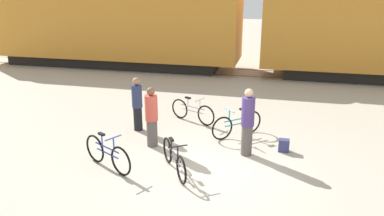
{
  "coord_description": "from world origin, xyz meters",
  "views": [
    {
      "loc": [
        1.51,
        -7.97,
        4.28
      ],
      "look_at": [
        -0.71,
        1.24,
        1.1
      ],
      "focal_mm": 35.0,
      "sensor_mm": 36.0,
      "label": 1
    }
  ],
  "objects_px": {
    "person_in_navy": "(137,104)",
    "bicycle_black": "(174,159)",
    "freight_train": "(252,19)",
    "bicycle_silver": "(193,111)",
    "backpack": "(284,145)",
    "person_in_red": "(152,117)",
    "person_in_purple": "(248,122)",
    "bicycle_teal": "(237,124)",
    "bicycle_blue": "(107,154)"
  },
  "relations": [
    {
      "from": "bicycle_silver",
      "to": "person_in_navy",
      "type": "bearing_deg",
      "value": -143.17
    },
    {
      "from": "person_in_purple",
      "to": "backpack",
      "type": "distance_m",
      "value": 1.28
    },
    {
      "from": "freight_train",
      "to": "person_in_purple",
      "type": "distance_m",
      "value": 9.62
    },
    {
      "from": "bicycle_teal",
      "to": "backpack",
      "type": "distance_m",
      "value": 1.54
    },
    {
      "from": "freight_train",
      "to": "bicycle_blue",
      "type": "distance_m",
      "value": 11.46
    },
    {
      "from": "bicycle_teal",
      "to": "person_in_navy",
      "type": "height_order",
      "value": "person_in_navy"
    },
    {
      "from": "bicycle_blue",
      "to": "person_in_red",
      "type": "xyz_separation_m",
      "value": [
        0.6,
        1.51,
        0.46
      ]
    },
    {
      "from": "person_in_navy",
      "to": "backpack",
      "type": "bearing_deg",
      "value": 165.29
    },
    {
      "from": "person_in_purple",
      "to": "person_in_navy",
      "type": "relative_size",
      "value": 1.09
    },
    {
      "from": "bicycle_teal",
      "to": "freight_train",
      "type": "bearing_deg",
      "value": 92.79
    },
    {
      "from": "bicycle_black",
      "to": "bicycle_blue",
      "type": "height_order",
      "value": "bicycle_blue"
    },
    {
      "from": "bicycle_blue",
      "to": "bicycle_silver",
      "type": "height_order",
      "value": "bicycle_blue"
    },
    {
      "from": "person_in_red",
      "to": "backpack",
      "type": "distance_m",
      "value": 3.62
    },
    {
      "from": "bicycle_teal",
      "to": "person_in_red",
      "type": "distance_m",
      "value": 2.53
    },
    {
      "from": "backpack",
      "to": "person_in_red",
      "type": "bearing_deg",
      "value": -172.25
    },
    {
      "from": "person_in_red",
      "to": "bicycle_teal",
      "type": "bearing_deg",
      "value": -36.62
    },
    {
      "from": "bicycle_black",
      "to": "person_in_navy",
      "type": "bearing_deg",
      "value": 127.94
    },
    {
      "from": "bicycle_blue",
      "to": "bicycle_teal",
      "type": "bearing_deg",
      "value": 44.35
    },
    {
      "from": "freight_train",
      "to": "bicycle_silver",
      "type": "distance_m",
      "value": 7.81
    },
    {
      "from": "bicycle_teal",
      "to": "person_in_red",
      "type": "xyz_separation_m",
      "value": [
        -2.18,
        -1.21,
        0.47
      ]
    },
    {
      "from": "person_in_purple",
      "to": "freight_train",
      "type": "bearing_deg",
      "value": 55.64
    },
    {
      "from": "person_in_navy",
      "to": "bicycle_black",
      "type": "bearing_deg",
      "value": 120.24
    },
    {
      "from": "bicycle_teal",
      "to": "bicycle_silver",
      "type": "height_order",
      "value": "bicycle_teal"
    },
    {
      "from": "bicycle_black",
      "to": "bicycle_blue",
      "type": "distance_m",
      "value": 1.62
    },
    {
      "from": "freight_train",
      "to": "person_in_red",
      "type": "height_order",
      "value": "freight_train"
    },
    {
      "from": "bicycle_teal",
      "to": "person_in_red",
      "type": "height_order",
      "value": "person_in_red"
    },
    {
      "from": "bicycle_black",
      "to": "person_in_red",
      "type": "bearing_deg",
      "value": 127.35
    },
    {
      "from": "person_in_navy",
      "to": "person_in_red",
      "type": "distance_m",
      "value": 1.3
    },
    {
      "from": "person_in_purple",
      "to": "backpack",
      "type": "height_order",
      "value": "person_in_purple"
    },
    {
      "from": "bicycle_blue",
      "to": "person_in_navy",
      "type": "height_order",
      "value": "person_in_navy"
    },
    {
      "from": "person_in_navy",
      "to": "backpack",
      "type": "xyz_separation_m",
      "value": [
        4.33,
        -0.53,
        -0.66
      ]
    },
    {
      "from": "freight_train",
      "to": "backpack",
      "type": "relative_size",
      "value": 83.26
    },
    {
      "from": "bicycle_black",
      "to": "person_in_navy",
      "type": "xyz_separation_m",
      "value": [
        -1.82,
        2.33,
        0.48
      ]
    },
    {
      "from": "bicycle_black",
      "to": "person_in_purple",
      "type": "xyz_separation_m",
      "value": [
        1.56,
        1.36,
        0.55
      ]
    },
    {
      "from": "person_in_purple",
      "to": "person_in_navy",
      "type": "distance_m",
      "value": 3.52
    },
    {
      "from": "bicycle_blue",
      "to": "bicycle_silver",
      "type": "bearing_deg",
      "value": 71.05
    },
    {
      "from": "person_in_navy",
      "to": "person_in_purple",
      "type": "bearing_deg",
      "value": 156.33
    },
    {
      "from": "bicycle_silver",
      "to": "bicycle_teal",
      "type": "bearing_deg",
      "value": -29.79
    },
    {
      "from": "bicycle_silver",
      "to": "freight_train",
      "type": "bearing_deg",
      "value": 81.22
    },
    {
      "from": "bicycle_teal",
      "to": "person_in_purple",
      "type": "relative_size",
      "value": 0.73
    },
    {
      "from": "bicycle_silver",
      "to": "person_in_purple",
      "type": "distance_m",
      "value": 2.87
    },
    {
      "from": "backpack",
      "to": "freight_train",
      "type": "bearing_deg",
      "value": 101.0
    },
    {
      "from": "bicycle_teal",
      "to": "person_in_purple",
      "type": "height_order",
      "value": "person_in_purple"
    },
    {
      "from": "bicycle_teal",
      "to": "person_in_navy",
      "type": "bearing_deg",
      "value": -176.2
    },
    {
      "from": "freight_train",
      "to": "bicycle_silver",
      "type": "relative_size",
      "value": 17.74
    },
    {
      "from": "bicycle_black",
      "to": "person_in_navy",
      "type": "distance_m",
      "value": 2.99
    },
    {
      "from": "freight_train",
      "to": "bicycle_teal",
      "type": "distance_m",
      "value": 8.58
    },
    {
      "from": "person_in_purple",
      "to": "backpack",
      "type": "xyz_separation_m",
      "value": [
        0.95,
        0.43,
        -0.73
      ]
    },
    {
      "from": "freight_train",
      "to": "bicycle_black",
      "type": "xyz_separation_m",
      "value": [
        -0.77,
        -10.79,
        -2.27
      ]
    },
    {
      "from": "person_in_red",
      "to": "bicycle_silver",
      "type": "bearing_deg",
      "value": 7.46
    }
  ]
}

